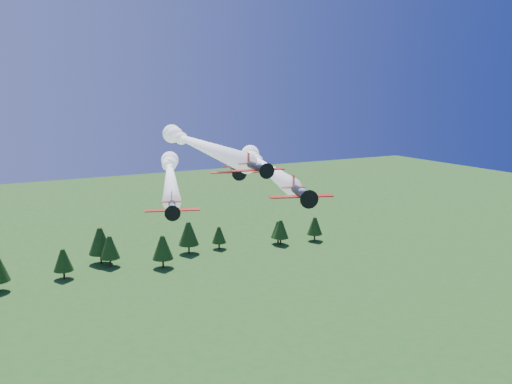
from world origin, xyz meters
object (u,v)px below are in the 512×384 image
plane_lead (195,143)px  plane_right (264,166)px  plane_left (170,173)px  plane_slot (236,170)px

plane_lead → plane_right: bearing=4.5°
plane_lead → plane_left: bearing=111.2°
plane_right → plane_slot: (-14.42, -17.72, 2.50)m
plane_lead → plane_slot: plane_lead is taller
plane_left → plane_right: (14.45, -8.89, 1.43)m
plane_lead → plane_left: size_ratio=1.07×
plane_lead → plane_slot: bearing=-85.9°
plane_slot → plane_lead: bearing=103.7°
plane_left → plane_right: bearing=-12.1°
plane_left → plane_right: 17.03m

